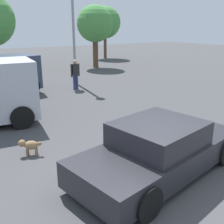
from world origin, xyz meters
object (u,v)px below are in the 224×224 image
(dog, at_px, (29,145))
(light_post_near, at_px, (72,2))
(sedan_foreground, at_px, (160,150))
(pedestrian, at_px, (75,72))

(dog, bearing_deg, light_post_near, -96.31)
(dog, bearing_deg, sedan_foreground, 158.50)
(dog, distance_m, pedestrian, 7.61)
(sedan_foreground, relative_size, light_post_near, 0.69)
(sedan_foreground, bearing_deg, light_post_near, 64.33)
(dog, bearing_deg, pedestrian, -97.87)
(sedan_foreground, relative_size, pedestrian, 2.89)
(pedestrian, relative_size, light_post_near, 0.24)
(light_post_near, bearing_deg, sedan_foreground, -104.95)
(sedan_foreground, height_order, light_post_near, light_post_near)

